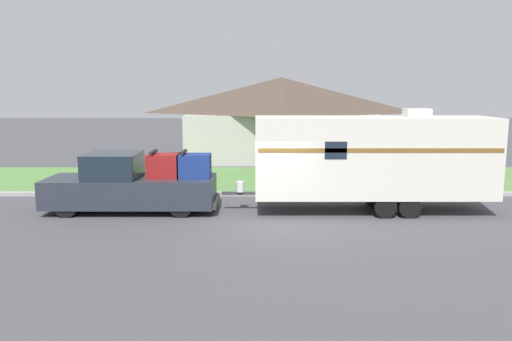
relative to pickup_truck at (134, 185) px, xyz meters
name	(u,v)px	position (x,y,z in m)	size (l,w,h in m)	color
ground_plane	(269,220)	(4.60, -1.26, -0.91)	(120.00, 120.00, 0.00)	#47474C
curb_strip	(267,194)	(4.60, 2.49, -0.84)	(80.00, 0.30, 0.14)	#999993
lawn_strip	(265,179)	(4.60, 6.14, -0.90)	(80.00, 7.00, 0.03)	#568442
house_across_street	(281,116)	(5.69, 13.70, 1.62)	(11.78, 7.74, 4.87)	#B2B2A8
pickup_truck	(134,185)	(0.00, 0.00, 0.00)	(5.78, 2.06, 2.08)	black
travel_trailer	(373,157)	(8.14, 0.00, 0.96)	(9.07, 2.23, 3.49)	black
mailbox	(364,169)	(8.55, 3.19, 0.05)	(0.48, 0.20, 1.25)	brown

